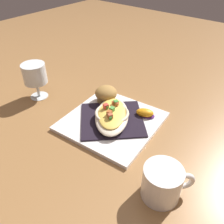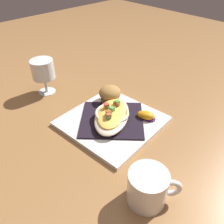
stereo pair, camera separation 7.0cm
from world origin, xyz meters
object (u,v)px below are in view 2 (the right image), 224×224
Objects in this scene: gratin_dish at (112,114)px; coffee_mug at (148,189)px; muffin at (110,94)px; orange_garnish at (146,116)px; square_plate at (112,121)px; stemmed_glass at (43,71)px.

gratin_dish is 0.28m from coffee_mug.
muffin is 0.15m from orange_garnish.
muffin is (0.07, 0.08, 0.03)m from square_plate.
coffee_mug is at bearing -117.63° from square_plate.
coffee_mug is (-0.21, -0.18, 0.01)m from orange_garnish.
orange_garnish is 0.52× the size of stemmed_glass.
muffin reaches higher than orange_garnish.
orange_garnish reaches higher than square_plate.
coffee_mug is at bearing -117.63° from gratin_dish.
stemmed_glass is (0.08, 0.54, 0.05)m from coffee_mug.
muffin is at bearing -61.99° from stemmed_glass.
stemmed_glass is (-0.13, 0.37, 0.06)m from orange_garnish.
orange_garnish is (0.01, -0.15, -0.02)m from muffin.
stemmed_glass is (-0.12, 0.22, 0.05)m from muffin.
gratin_dish is at bearing 139.84° from orange_garnish.
muffin is 0.38m from coffee_mug.
stemmed_glass is at bearing 109.56° from orange_garnish.
orange_garnish is 0.27m from coffee_mug.
coffee_mug is (-0.13, -0.24, 0.03)m from square_plate.
muffin is 0.74× the size of coffee_mug.
muffin is at bearing 58.99° from coffee_mug.
gratin_dish is 2.13× the size of coffee_mug.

